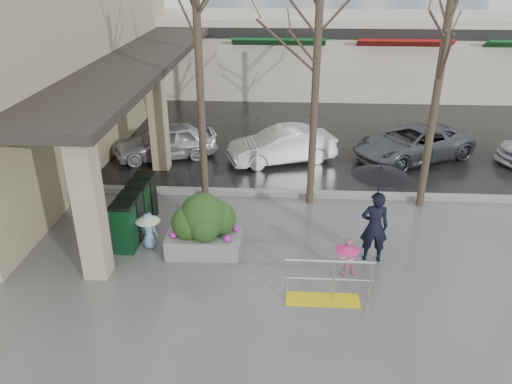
# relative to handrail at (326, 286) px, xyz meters

# --- Properties ---
(ground) EXTENTS (120.00, 120.00, 0.00)m
(ground) POSITION_rel_handrail_xyz_m (-1.36, 1.20, -0.38)
(ground) COLOR #51514F
(ground) RESTS_ON ground
(street_asphalt) EXTENTS (120.00, 36.00, 0.01)m
(street_asphalt) POSITION_rel_handrail_xyz_m (-1.36, 23.20, -0.37)
(street_asphalt) COLOR black
(street_asphalt) RESTS_ON ground
(curb) EXTENTS (120.00, 0.30, 0.15)m
(curb) POSITION_rel_handrail_xyz_m (-1.36, 5.20, -0.30)
(curb) COLOR gray
(curb) RESTS_ON ground
(near_building) EXTENTS (6.00, 18.00, 8.00)m
(near_building) POSITION_rel_handrail_xyz_m (-10.36, 9.20, 3.62)
(near_building) COLOR tan
(near_building) RESTS_ON ground
(canopy_slab) EXTENTS (2.80, 18.00, 0.25)m
(canopy_slab) POSITION_rel_handrail_xyz_m (-6.16, 9.20, 3.25)
(canopy_slab) COLOR #2D2823
(canopy_slab) RESTS_ON pillar_front
(pillar_front) EXTENTS (0.55, 0.55, 3.50)m
(pillar_front) POSITION_rel_handrail_xyz_m (-5.26, 0.70, 1.37)
(pillar_front) COLOR tan
(pillar_front) RESTS_ON ground
(pillar_back) EXTENTS (0.55, 0.55, 3.50)m
(pillar_back) POSITION_rel_handrail_xyz_m (-5.26, 7.20, 1.37)
(pillar_back) COLOR tan
(pillar_back) RESTS_ON ground
(storefront_row) EXTENTS (34.00, 6.74, 4.00)m
(storefront_row) POSITION_rel_handrail_xyz_m (0.64, 19.17, 1.64)
(storefront_row) COLOR beige
(storefront_row) RESTS_ON ground
(handrail) EXTENTS (1.90, 0.50, 1.03)m
(handrail) POSITION_rel_handrail_xyz_m (0.00, 0.00, 0.00)
(handrail) COLOR yellow
(handrail) RESTS_ON ground
(tree_west) EXTENTS (3.20, 3.20, 6.80)m
(tree_west) POSITION_rel_handrail_xyz_m (-3.36, 4.80, 4.71)
(tree_west) COLOR #382B21
(tree_west) RESTS_ON ground
(tree_midwest) EXTENTS (3.20, 3.20, 7.00)m
(tree_midwest) POSITION_rel_handrail_xyz_m (-0.16, 4.80, 4.86)
(tree_midwest) COLOR #382B21
(tree_midwest) RESTS_ON ground
(tree_mideast) EXTENTS (3.20, 3.20, 6.50)m
(tree_mideast) POSITION_rel_handrail_xyz_m (3.14, 4.80, 4.48)
(tree_mideast) COLOR #382B21
(tree_mideast) RESTS_ON ground
(woman) EXTENTS (1.30, 1.30, 2.49)m
(woman) POSITION_rel_handrail_xyz_m (1.23, 1.71, 1.06)
(woman) COLOR black
(woman) RESTS_ON ground
(child_pink) EXTENTS (0.57, 0.57, 0.92)m
(child_pink) POSITION_rel_handrail_xyz_m (0.54, 1.04, 0.17)
(child_pink) COLOR pink
(child_pink) RESTS_ON ground
(child_blue) EXTENTS (0.63, 0.63, 0.99)m
(child_blue) POSITION_rel_handrail_xyz_m (-4.36, 1.95, 0.23)
(child_blue) COLOR #749FCF
(child_blue) RESTS_ON ground
(planter) EXTENTS (1.89, 1.10, 1.63)m
(planter) POSITION_rel_handrail_xyz_m (-2.91, 1.79, 0.40)
(planter) COLOR slate
(planter) RESTS_ON ground
(news_boxes) EXTENTS (0.62, 2.38, 1.32)m
(news_boxes) POSITION_rel_handrail_xyz_m (-4.88, 2.69, 0.29)
(news_boxes) COLOR #0D391C
(news_boxes) RESTS_ON ground
(car_a) EXTENTS (3.98, 2.61, 1.26)m
(car_a) POSITION_rel_handrail_xyz_m (-5.32, 8.22, 0.25)
(car_a) COLOR silver
(car_a) RESTS_ON ground
(car_b) EXTENTS (4.05, 2.53, 1.26)m
(car_b) POSITION_rel_handrail_xyz_m (-1.05, 8.04, 0.25)
(car_b) COLOR white
(car_b) RESTS_ON ground
(car_c) EXTENTS (4.98, 3.99, 1.26)m
(car_c) POSITION_rel_handrail_xyz_m (3.71, 8.59, 0.25)
(car_c) COLOR #53555A
(car_c) RESTS_ON ground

